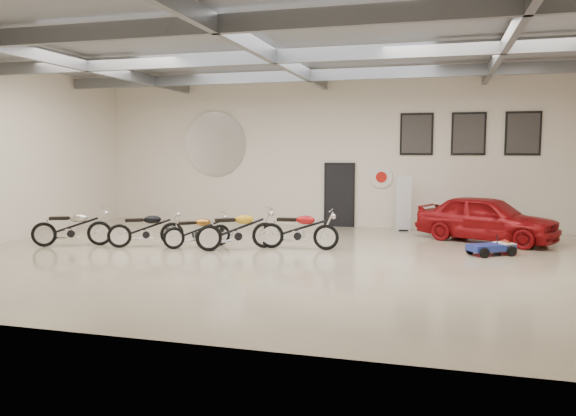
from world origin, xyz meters
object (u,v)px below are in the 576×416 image
(motorcycle_yellow, at_px, (237,229))
(vintage_car, at_px, (487,218))
(motorcycle_gold, at_px, (197,230))
(go_kart, at_px, (495,245))
(motorcycle_black, at_px, (146,228))
(motorcycle_red, at_px, (298,229))
(motorcycle_silver, at_px, (72,227))
(banner_stand, at_px, (404,203))

(motorcycle_yellow, bearing_deg, vintage_car, -8.19)
(motorcycle_gold, xyz_separation_m, go_kart, (7.59, 0.99, -0.21))
(motorcycle_black, height_order, motorcycle_yellow, motorcycle_yellow)
(motorcycle_yellow, height_order, vintage_car, vintage_car)
(motorcycle_black, bearing_deg, vintage_car, -9.79)
(motorcycle_gold, height_order, motorcycle_red, motorcycle_red)
(motorcycle_gold, distance_m, go_kart, 7.66)
(motorcycle_silver, distance_m, motorcycle_black, 2.03)
(motorcycle_gold, distance_m, vintage_car, 8.13)
(motorcycle_silver, bearing_deg, motorcycle_red, -13.08)
(banner_stand, distance_m, motorcycle_red, 4.80)
(banner_stand, xyz_separation_m, motorcycle_red, (-2.43, -4.12, -0.36))
(motorcycle_gold, xyz_separation_m, motorcycle_red, (2.67, 0.46, 0.07))
(banner_stand, xyz_separation_m, motorcycle_black, (-6.48, -4.85, -0.39))
(motorcycle_silver, height_order, motorcycle_gold, motorcycle_silver)
(vintage_car, bearing_deg, motorcycle_yellow, 140.91)
(banner_stand, bearing_deg, vintage_car, -44.94)
(banner_stand, relative_size, motorcycle_yellow, 0.85)
(go_kart, bearing_deg, motorcycle_gold, 154.21)
(banner_stand, height_order, vintage_car, banner_stand)
(motorcycle_black, relative_size, vintage_car, 0.51)
(banner_stand, distance_m, go_kart, 4.42)
(motorcycle_yellow, xyz_separation_m, go_kart, (6.44, 1.02, -0.30))
(banner_stand, xyz_separation_m, motorcycle_yellow, (-3.96, -4.62, -0.35))
(go_kart, height_order, vintage_car, vintage_car)
(motorcycle_black, bearing_deg, motorcycle_red, -20.23)
(banner_stand, height_order, motorcycle_black, banner_stand)
(banner_stand, xyz_separation_m, go_kart, (2.48, -3.59, -0.64))
(motorcycle_silver, xyz_separation_m, motorcycle_red, (6.03, 1.18, 0.01))
(motorcycle_gold, distance_m, motorcycle_yellow, 1.15)
(motorcycle_silver, relative_size, motorcycle_black, 1.05)
(motorcycle_silver, distance_m, motorcycle_red, 6.14)
(motorcycle_silver, distance_m, vintage_car, 11.52)
(banner_stand, distance_m, motorcycle_yellow, 6.09)
(motorcycle_black, xyz_separation_m, motorcycle_yellow, (2.53, 0.23, 0.04))
(motorcycle_black, height_order, vintage_car, vintage_car)
(banner_stand, relative_size, motorcycle_silver, 0.87)
(go_kart, bearing_deg, motorcycle_silver, 155.65)
(motorcycle_red, distance_m, vintage_car, 5.52)
(banner_stand, bearing_deg, motorcycle_black, -156.34)
(vintage_car, bearing_deg, motorcycle_gold, 137.11)
(motorcycle_red, bearing_deg, motorcycle_black, -174.03)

